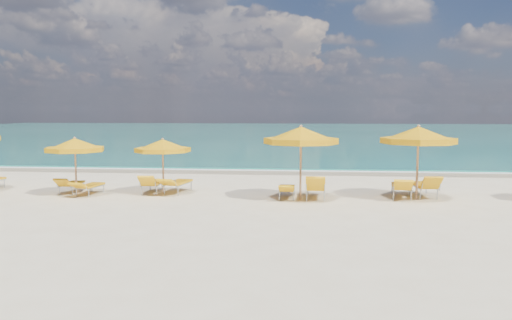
{
  "coord_description": "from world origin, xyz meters",
  "views": [
    {
      "loc": [
        1.87,
        -17.66,
        3.17
      ],
      "look_at": [
        0.0,
        1.5,
        1.2
      ],
      "focal_mm": 35.0,
      "sensor_mm": 36.0,
      "label": 1
    }
  ],
  "objects": [
    {
      "name": "ocean",
      "position": [
        0.0,
        48.0,
        0.0
      ],
      "size": [
        120.0,
        80.0,
        0.3
      ],
      "primitive_type": "cube",
      "color": "#136D60",
      "rests_on": "ground"
    },
    {
      "name": "lounger_2_left",
      "position": [
        -6.95,
        0.35,
        0.2
      ],
      "size": [
        0.6,
        1.67,
        0.69
      ],
      "rotation": [
        0.0,
        0.0,
        0.03
      ],
      "color": "#A5A8AD",
      "rests_on": "ground"
    },
    {
      "name": "lounger_4_left",
      "position": [
        1.26,
        -0.03,
        0.2
      ],
      "size": [
        0.59,
        1.74,
        0.63
      ],
      "rotation": [
        0.0,
        0.0,
        0.01
      ],
      "color": "#A5A8AD",
      "rests_on": "ground"
    },
    {
      "name": "umbrella_2",
      "position": [
        -6.47,
        -0.25,
        1.85
      ],
      "size": [
        2.28,
        2.28,
        2.17
      ],
      "rotation": [
        0.0,
        0.0,
        -0.07
      ],
      "color": "tan",
      "rests_on": "ground"
    },
    {
      "name": "whitecap_near",
      "position": [
        -6.0,
        17.0,
        0.0
      ],
      "size": [
        14.0,
        0.36,
        0.05
      ],
      "primitive_type": "cube",
      "color": "white",
      "rests_on": "ground"
    },
    {
      "name": "lounger_4_right",
      "position": [
        2.28,
        -0.04,
        0.25
      ],
      "size": [
        0.74,
        1.98,
        0.96
      ],
      "rotation": [
        0.0,
        0.0,
        -0.03
      ],
      "color": "#A5A8AD",
      "rests_on": "ground"
    },
    {
      "name": "whitecap_far",
      "position": [
        8.0,
        24.0,
        0.0
      ],
      "size": [
        18.0,
        0.3,
        0.05
      ],
      "primitive_type": "cube",
      "color": "white",
      "rests_on": "ground"
    },
    {
      "name": "foam_line",
      "position": [
        0.0,
        8.2,
        0.0
      ],
      "size": [
        120.0,
        1.2,
        0.03
      ],
      "primitive_type": "cube",
      "color": "white",
      "rests_on": "ground"
    },
    {
      "name": "wet_sand_band",
      "position": [
        0.0,
        7.4,
        0.0
      ],
      "size": [
        120.0,
        2.6,
        0.01
      ],
      "primitive_type": "cube",
      "color": "tan",
      "rests_on": "ground"
    },
    {
      "name": "lounger_3_right",
      "position": [
        -2.92,
        0.69,
        0.23
      ],
      "size": [
        0.95,
        2.02,
        0.71
      ],
      "rotation": [
        0.0,
        0.0,
        -0.18
      ],
      "color": "#A5A8AD",
      "rests_on": "ground"
    },
    {
      "name": "lounger_3_left",
      "position": [
        -3.86,
        0.61,
        0.23
      ],
      "size": [
        0.71,
        1.87,
        0.82
      ],
      "rotation": [
        0.0,
        0.0,
        0.06
      ],
      "color": "#A5A8AD",
      "rests_on": "ground"
    },
    {
      "name": "umbrella_3",
      "position": [
        -3.37,
        0.37,
        1.8
      ],
      "size": [
        2.65,
        2.65,
        2.11
      ],
      "rotation": [
        0.0,
        0.0,
        0.33
      ],
      "color": "tan",
      "rests_on": "ground"
    },
    {
      "name": "umbrella_4",
      "position": [
        1.74,
        -0.35,
        2.24
      ],
      "size": [
        2.64,
        2.64,
        2.63
      ],
      "rotation": [
        0.0,
        0.0,
        -0.02
      ],
      "color": "tan",
      "rests_on": "ground"
    },
    {
      "name": "ground_plane",
      "position": [
        0.0,
        0.0,
        0.0
      ],
      "size": [
        120.0,
        120.0,
        0.0
      ],
      "primitive_type": "plane",
      "color": "beige"
    },
    {
      "name": "lounger_5_left",
      "position": [
        5.34,
        0.42,
        0.24
      ],
      "size": [
        0.89,
        2.05,
        0.84
      ],
      "rotation": [
        0.0,
        0.0,
        -0.13
      ],
      "color": "#A5A8AD",
      "rests_on": "ground"
    },
    {
      "name": "umbrella_5",
      "position": [
        5.82,
        0.15,
        2.24
      ],
      "size": [
        2.99,
        2.99,
        2.63
      ],
      "rotation": [
        0.0,
        0.0,
        -0.17
      ],
      "color": "tan",
      "rests_on": "ground"
    },
    {
      "name": "lounger_5_right",
      "position": [
        6.2,
        0.74,
        0.25
      ],
      "size": [
        0.77,
        2.0,
        0.91
      ],
      "rotation": [
        0.0,
        0.0,
        0.06
      ],
      "color": "#A5A8AD",
      "rests_on": "ground"
    },
    {
      "name": "lounger_2_right",
      "position": [
        -6.06,
        -0.04,
        0.2
      ],
      "size": [
        0.72,
        1.74,
        0.62
      ],
      "rotation": [
        0.0,
        0.0,
        -0.11
      ],
      "color": "#A5A8AD",
      "rests_on": "ground"
    }
  ]
}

